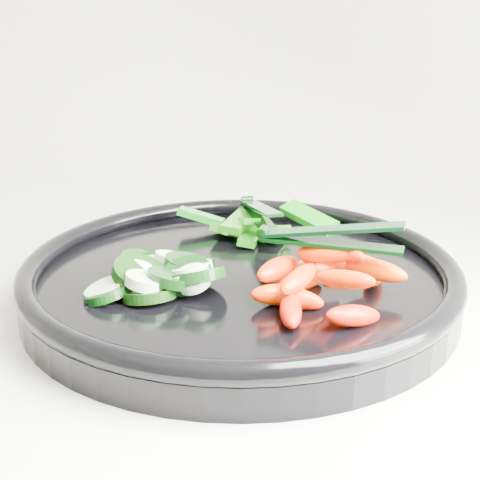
# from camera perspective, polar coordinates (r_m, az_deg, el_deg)

# --- Properties ---
(veggie_tray) EXTENTS (0.49, 0.49, 0.04)m
(veggie_tray) POSITION_cam_1_polar(r_m,az_deg,el_deg) (0.58, -0.00, -3.24)
(veggie_tray) COLOR black
(veggie_tray) RESTS_ON counter
(cucumber_pile) EXTENTS (0.12, 0.11, 0.04)m
(cucumber_pile) POSITION_cam_1_polar(r_m,az_deg,el_deg) (0.56, -6.94, -2.94)
(cucumber_pile) COLOR black
(cucumber_pile) RESTS_ON veggie_tray
(carrot_pile) EXTENTS (0.12, 0.15, 0.05)m
(carrot_pile) POSITION_cam_1_polar(r_m,az_deg,el_deg) (0.53, 7.01, -3.14)
(carrot_pile) COLOR #E73B00
(carrot_pile) RESTS_ON veggie_tray
(pepper_pile) EXTENTS (0.16, 0.10, 0.04)m
(pepper_pile) POSITION_cam_1_polar(r_m,az_deg,el_deg) (0.67, 1.37, 1.14)
(pepper_pile) COLOR #0B740B
(pepper_pile) RESTS_ON veggie_tray
(tong_carrot) EXTENTS (0.11, 0.02, 0.02)m
(tong_carrot) POSITION_cam_1_polar(r_m,az_deg,el_deg) (0.52, 7.42, 0.30)
(tong_carrot) COLOR black
(tong_carrot) RESTS_ON carrot_pile
(tong_pepper) EXTENTS (0.06, 0.11, 0.02)m
(tong_pepper) POSITION_cam_1_polar(r_m,az_deg,el_deg) (0.66, 1.64, 2.36)
(tong_pepper) COLOR black
(tong_pepper) RESTS_ON pepper_pile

